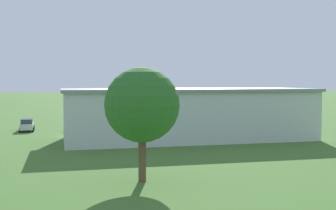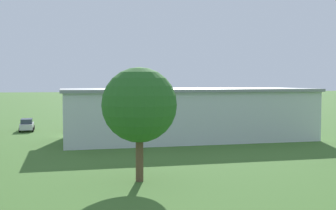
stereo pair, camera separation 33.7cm
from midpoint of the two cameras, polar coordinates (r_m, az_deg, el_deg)
ground_plane at (r=80.35m, az=-3.18°, el=-1.88°), size 400.00×400.00×0.00m
hangar at (r=52.65m, az=2.57°, el=-1.18°), size 30.31×11.81×6.14m
biplane at (r=73.66m, az=-0.08°, el=1.20°), size 7.67×8.20×3.97m
car_black at (r=69.85m, az=10.25°, el=-1.99°), size 2.14×4.25×1.65m
car_orange at (r=63.92m, az=-12.28°, el=-2.49°), size 2.11×4.51×1.61m
car_silver at (r=64.80m, az=-18.02°, el=-2.46°), size 2.17×4.60×1.72m
person_beside_truck at (r=70.41m, az=5.49°, el=-1.93°), size 0.41×0.41×1.66m
person_near_hangar_door at (r=67.86m, az=-8.35°, el=-2.15°), size 0.40×0.40×1.63m
person_by_parked_cars at (r=70.41m, az=7.68°, el=-1.89°), size 0.53×0.53×1.76m
person_watching_takeoff at (r=67.40m, az=-5.74°, el=-2.22°), size 0.41×0.41×1.52m
tree_by_windsock at (r=30.64m, az=-3.72°, el=-0.03°), size 5.27×5.27×8.03m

